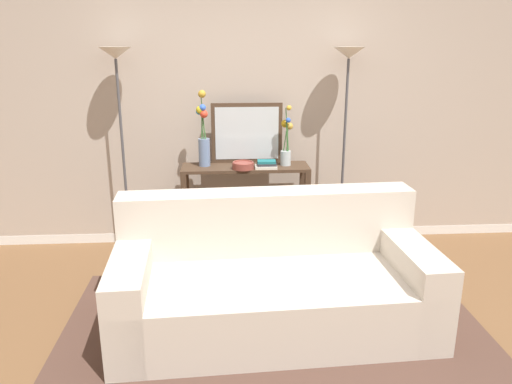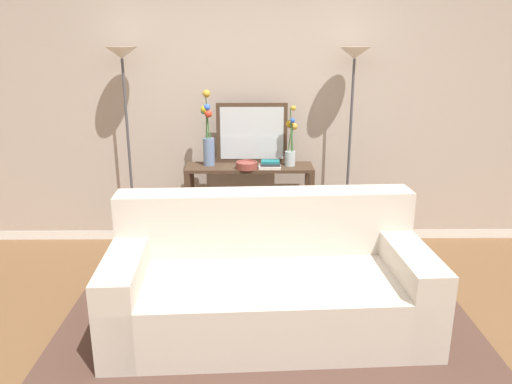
{
  "view_description": "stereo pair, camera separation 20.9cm",
  "coord_description": "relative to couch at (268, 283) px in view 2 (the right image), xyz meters",
  "views": [
    {
      "loc": [
        -0.32,
        -2.69,
        1.91
      ],
      "look_at": [
        -0.07,
        1.01,
        0.78
      ],
      "focal_mm": 34.94,
      "sensor_mm": 36.0,
      "label": 1
    },
    {
      "loc": [
        -0.11,
        -2.7,
        1.91
      ],
      "look_at": [
        -0.07,
        1.01,
        0.78
      ],
      "focal_mm": 34.94,
      "sensor_mm": 36.0,
      "label": 2
    }
  ],
  "objects": [
    {
      "name": "couch",
      "position": [
        0.0,
        0.0,
        0.0
      ],
      "size": [
        2.17,
        1.1,
        0.88
      ],
      "color": "beige",
      "rests_on": "ground"
    },
    {
      "name": "console_table",
      "position": [
        -0.13,
        1.27,
        0.25
      ],
      "size": [
        1.15,
        0.34,
        0.83
      ],
      "color": "#473323",
      "rests_on": "ground"
    },
    {
      "name": "ground_plane",
      "position": [
        -0.0,
        -0.41,
        -0.32
      ],
      "size": [
        16.0,
        16.0,
        0.02
      ],
      "primitive_type": "cube",
      "color": "brown"
    },
    {
      "name": "book_row_under_console",
      "position": [
        -0.43,
        1.27,
        -0.25
      ],
      "size": [
        0.32,
        0.17,
        0.13
      ],
      "color": "gold",
      "rests_on": "ground"
    },
    {
      "name": "book_stack",
      "position": [
        0.06,
        1.18,
        0.55
      ],
      "size": [
        0.2,
        0.14,
        0.07
      ],
      "color": "silver",
      "rests_on": "console_table"
    },
    {
      "name": "wall_mirror",
      "position": [
        -0.11,
        1.41,
        0.8
      ],
      "size": [
        0.65,
        0.02,
        0.55
      ],
      "color": "#473323",
      "rests_on": "console_table"
    },
    {
      "name": "floor_lamp_right",
      "position": [
        0.78,
        1.3,
        1.16
      ],
      "size": [
        0.28,
        0.28,
        1.87
      ],
      "color": "#4C4C51",
      "rests_on": "ground"
    },
    {
      "name": "vase_short_flowers",
      "position": [
        0.24,
        1.28,
        0.72
      ],
      "size": [
        0.11,
        0.12,
        0.55
      ],
      "color": "silver",
      "rests_on": "console_table"
    },
    {
      "name": "area_rug",
      "position": [
        0.0,
        -0.17,
        -0.3
      ],
      "size": [
        2.9,
        1.92,
        0.01
      ],
      "color": "#51382D",
      "rests_on": "ground"
    },
    {
      "name": "back_wall",
      "position": [
        -0.0,
        1.63,
        1.1
      ],
      "size": [
        12.0,
        0.15,
        2.82
      ],
      "color": "white",
      "rests_on": "ground"
    },
    {
      "name": "vase_tall_flowers",
      "position": [
        -0.5,
        1.29,
        0.79
      ],
      "size": [
        0.12,
        0.12,
        0.68
      ],
      "color": "#6B84AD",
      "rests_on": "console_table"
    },
    {
      "name": "fruit_bowl",
      "position": [
        -0.15,
        1.17,
        0.55
      ],
      "size": [
        0.19,
        0.19,
        0.06
      ],
      "color": "brown",
      "rests_on": "console_table"
    },
    {
      "name": "floor_lamp_left",
      "position": [
        -1.22,
        1.3,
        1.16
      ],
      "size": [
        0.28,
        0.28,
        1.87
      ],
      "color": "#4C4C51",
      "rests_on": "ground"
    }
  ]
}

